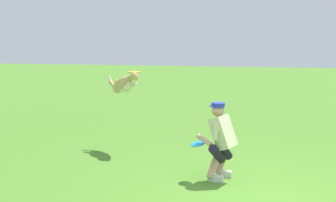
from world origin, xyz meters
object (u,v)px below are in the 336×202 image
Objects in this scene: frisbee_flying at (135,72)px; frisbee_held at (197,144)px; person at (221,139)px; dog at (124,84)px.

frisbee_held is (-1.51, 1.44, -1.05)m from frisbee_flying.
person reaches higher than frisbee_held.
frisbee_held is (-1.79, 1.55, -0.79)m from dog.
frisbee_flying is (1.88, -1.35, 0.97)m from person.
dog reaches higher than frisbee_held.
dog is at bearing -40.89° from frisbee_held.
person is 2.51m from frisbee_flying.
dog is 2.49m from frisbee_held.
frisbee_flying is (-0.28, 0.11, 0.27)m from dog.
person is at bearing 0.53° from dog.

